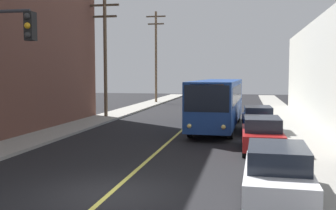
# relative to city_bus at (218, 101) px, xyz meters

# --- Properties ---
(ground_plane) EXTENTS (120.00, 120.00, 0.00)m
(ground_plane) POSITION_rel_city_bus_xyz_m (-2.20, -15.27, -1.82)
(ground_plane) COLOR black
(sidewalk_left) EXTENTS (2.50, 90.00, 0.15)m
(sidewalk_left) POSITION_rel_city_bus_xyz_m (-9.45, -5.27, -1.74)
(sidewalk_left) COLOR gray
(sidewalk_left) RESTS_ON ground
(sidewalk_right) EXTENTS (2.50, 90.00, 0.15)m
(sidewalk_right) POSITION_rel_city_bus_xyz_m (5.05, -5.27, -1.74)
(sidewalk_right) COLOR gray
(sidewalk_right) RESTS_ON ground
(lane_stripe_center) EXTENTS (0.16, 60.00, 0.01)m
(lane_stripe_center) POSITION_rel_city_bus_xyz_m (-2.20, -0.27, -1.81)
(lane_stripe_center) COLOR #D8CC4C
(lane_stripe_center) RESTS_ON ground
(city_bus) EXTENTS (2.93, 12.22, 3.20)m
(city_bus) POSITION_rel_city_bus_xyz_m (0.00, 0.00, 0.00)
(city_bus) COLOR navy
(city_bus) RESTS_ON ground
(parked_car_white) EXTENTS (1.93, 4.45, 1.62)m
(parked_car_white) POSITION_rel_city_bus_xyz_m (2.72, -14.98, -0.98)
(parked_car_white) COLOR silver
(parked_car_white) RESTS_ON ground
(parked_car_red) EXTENTS (1.87, 4.43, 1.62)m
(parked_car_red) POSITION_rel_city_bus_xyz_m (2.58, -7.59, -0.98)
(parked_car_red) COLOR maroon
(parked_car_red) RESTS_ON ground
(parked_car_blue) EXTENTS (1.96, 4.46, 1.62)m
(parked_car_blue) POSITION_rel_city_bus_xyz_m (2.55, -1.39, -0.98)
(parked_car_blue) COLOR navy
(parked_car_blue) RESTS_ON ground
(utility_pole_mid) EXTENTS (2.40, 0.28, 9.60)m
(utility_pole_mid) POSITION_rel_city_bus_xyz_m (-9.49, 4.36, 3.63)
(utility_pole_mid) COLOR brown
(utility_pole_mid) RESTS_ON sidewalk_left
(utility_pole_far) EXTENTS (2.40, 0.28, 11.06)m
(utility_pole_far) POSITION_rel_city_bus_xyz_m (-9.14, 21.26, 4.38)
(utility_pole_far) COLOR brown
(utility_pole_far) RESTS_ON sidewalk_left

